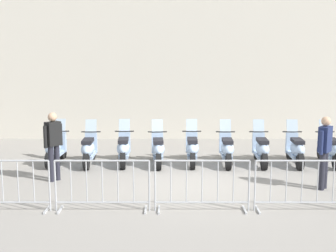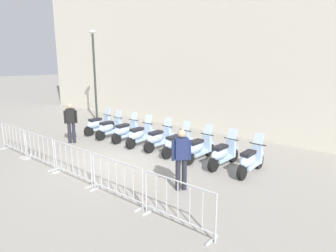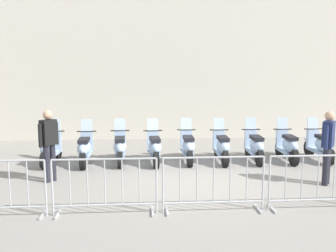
{
  "view_description": "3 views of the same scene",
  "coord_description": "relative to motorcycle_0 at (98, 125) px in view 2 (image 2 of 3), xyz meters",
  "views": [
    {
      "loc": [
        1.22,
        -10.77,
        3.22
      ],
      "look_at": [
        -1.04,
        1.87,
        1.13
      ],
      "focal_mm": 49.12,
      "sensor_mm": 36.0,
      "label": 1
    },
    {
      "loc": [
        8.68,
        -5.04,
        3.59
      ],
      "look_at": [
        0.01,
        2.19,
        1.02
      ],
      "focal_mm": 31.84,
      "sensor_mm": 36.0,
      "label": 2
    },
    {
      "loc": [
        0.19,
        -8.65,
        2.63
      ],
      "look_at": [
        -0.87,
        1.3,
        1.17
      ],
      "focal_mm": 40.01,
      "sensor_mm": 36.0,
      "label": 3
    }
  ],
  "objects": [
    {
      "name": "motorcycle_2",
      "position": [
        1.95,
        0.31,
        0.0
      ],
      "size": [
        0.7,
        1.71,
        1.24
      ],
      "color": "black",
      "rests_on": "ground"
    },
    {
      "name": "barrier_segment_2",
      "position": [
        4.56,
        -3.18,
        0.07
      ],
      "size": [
        1.91,
        0.75,
        1.07
      ],
      "color": "#B2B5B7",
      "rests_on": "ground"
    },
    {
      "name": "motorcycle_3",
      "position": [
        2.93,
        0.39,
        0.0
      ],
      "size": [
        0.71,
        1.71,
        1.24
      ],
      "color": "black",
      "rests_on": "ground"
    },
    {
      "name": "barrier_segment_4",
      "position": [
        8.54,
        -2.47,
        0.07
      ],
      "size": [
        1.91,
        0.75,
        1.07
      ],
      "color": "#B2B5B7",
      "rests_on": "ground"
    },
    {
      "name": "motorcycle_8",
      "position": [
        7.77,
        1.26,
        0.0
      ],
      "size": [
        0.67,
        1.72,
        1.24
      ],
      "color": "black",
      "rests_on": "ground"
    },
    {
      "name": "motorcycle_6",
      "position": [
        5.82,
        0.93,
        0.0
      ],
      "size": [
        0.62,
        1.72,
        1.24
      ],
      "color": "black",
      "rests_on": "ground"
    },
    {
      "name": "street_lamp",
      "position": [
        -2.86,
        1.35,
        2.68
      ],
      "size": [
        0.36,
        0.36,
        5.11
      ],
      "color": "#2D332D",
      "rests_on": "ground"
    },
    {
      "name": "ground_plane",
      "position": [
        4.24,
        -1.36,
        -0.45
      ],
      "size": [
        120.0,
        120.0,
        0.0
      ],
      "primitive_type": "plane",
      "color": "gray"
    },
    {
      "name": "motorcycle_7",
      "position": [
        6.79,
        1.09,
        0.0
      ],
      "size": [
        0.61,
        1.72,
        1.24
      ],
      "color": "black",
      "rests_on": "ground"
    },
    {
      "name": "barrier_segment_0",
      "position": [
        0.58,
        -3.88,
        0.07
      ],
      "size": [
        1.91,
        0.75,
        1.07
      ],
      "color": "#B2B5B7",
      "rests_on": "ground"
    },
    {
      "name": "motorcycle_0",
      "position": [
        0.0,
        0.0,
        0.0
      ],
      "size": [
        0.59,
        1.72,
        1.24
      ],
      "color": "black",
      "rests_on": "ground"
    },
    {
      "name": "barrier_segment_3",
      "position": [
        6.55,
        -2.82,
        0.07
      ],
      "size": [
        1.91,
        0.75,
        1.07
      ],
      "color": "#B2B5B7",
      "rests_on": "ground"
    },
    {
      "name": "officer_near_row_end",
      "position": [
        7.22,
        -1.17,
        0.53
      ],
      "size": [
        0.36,
        0.5,
        1.73
      ],
      "color": "#23232D",
      "rests_on": "ground"
    },
    {
      "name": "officer_mid_plaza",
      "position": [
        0.68,
        -1.61,
        0.53
      ],
      "size": [
        0.37,
        0.49,
        1.73
      ],
      "color": "#23232D",
      "rests_on": "ground"
    },
    {
      "name": "barrier_segment_1",
      "position": [
        2.57,
        -3.53,
        0.07
      ],
      "size": [
        1.91,
        0.75,
        1.07
      ],
      "color": "#B2B5B7",
      "rests_on": "ground"
    },
    {
      "name": "motorcycle_1",
      "position": [
        1.0,
        0.05,
        0.0
      ],
      "size": [
        0.68,
        1.71,
        1.24
      ],
      "color": "black",
      "rests_on": "ground"
    },
    {
      "name": "motorcycle_4",
      "position": [
        3.88,
        0.66,
        0.0
      ],
      "size": [
        0.63,
        1.72,
        1.24
      ],
      "color": "black",
      "rests_on": "ground"
    },
    {
      "name": "motorcycle_5",
      "position": [
        4.86,
        0.75,
        0.0
      ],
      "size": [
        0.62,
        1.72,
        1.24
      ],
      "color": "black",
      "rests_on": "ground"
    }
  ]
}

